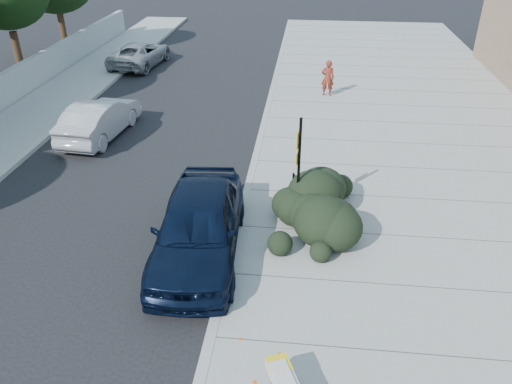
{
  "coord_description": "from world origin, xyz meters",
  "views": [
    {
      "loc": [
        1.68,
        -9.04,
        7.63
      ],
      "look_at": [
        0.44,
        2.4,
        1.0
      ],
      "focal_mm": 35.0,
      "sensor_mm": 36.0,
      "label": 1
    }
  ],
  "objects_px": {
    "bike_rack": "(295,187)",
    "suv_silver": "(140,54)",
    "wagon_silver": "(100,119)",
    "sedan_navy": "(199,226)",
    "pedestrian": "(328,78)",
    "sign_post": "(298,163)"
  },
  "relations": [
    {
      "from": "sign_post",
      "to": "sedan_navy",
      "type": "height_order",
      "value": "sign_post"
    },
    {
      "from": "sedan_navy",
      "to": "pedestrian",
      "type": "height_order",
      "value": "pedestrian"
    },
    {
      "from": "sedan_navy",
      "to": "suv_silver",
      "type": "bearing_deg",
      "value": 108.56
    },
    {
      "from": "wagon_silver",
      "to": "pedestrian",
      "type": "height_order",
      "value": "pedestrian"
    },
    {
      "from": "bike_rack",
      "to": "suv_silver",
      "type": "relative_size",
      "value": 0.18
    },
    {
      "from": "sedan_navy",
      "to": "pedestrian",
      "type": "relative_size",
      "value": 3.17
    },
    {
      "from": "pedestrian",
      "to": "wagon_silver",
      "type": "bearing_deg",
      "value": 31.06
    },
    {
      "from": "bike_rack",
      "to": "sign_post",
      "type": "xyz_separation_m",
      "value": [
        0.06,
        -0.7,
        1.12
      ]
    },
    {
      "from": "bike_rack",
      "to": "pedestrian",
      "type": "xyz_separation_m",
      "value": [
        1.05,
        9.56,
        0.3
      ]
    },
    {
      "from": "wagon_silver",
      "to": "pedestrian",
      "type": "xyz_separation_m",
      "value": [
        8.54,
        5.24,
        0.24
      ]
    },
    {
      "from": "bike_rack",
      "to": "sign_post",
      "type": "height_order",
      "value": "sign_post"
    },
    {
      "from": "wagon_silver",
      "to": "suv_silver",
      "type": "relative_size",
      "value": 0.93
    },
    {
      "from": "sedan_navy",
      "to": "bike_rack",
      "type": "bearing_deg",
      "value": 45.0
    },
    {
      "from": "sedan_navy",
      "to": "pedestrian",
      "type": "distance_m",
      "value": 12.57
    },
    {
      "from": "bike_rack",
      "to": "wagon_silver",
      "type": "bearing_deg",
      "value": 131.89
    },
    {
      "from": "wagon_silver",
      "to": "sedan_navy",
      "type": "bearing_deg",
      "value": 132.54
    },
    {
      "from": "wagon_silver",
      "to": "suv_silver",
      "type": "height_order",
      "value": "wagon_silver"
    },
    {
      "from": "sign_post",
      "to": "wagon_silver",
      "type": "bearing_deg",
      "value": 156.66
    },
    {
      "from": "bike_rack",
      "to": "sedan_navy",
      "type": "relative_size",
      "value": 0.16
    },
    {
      "from": "bike_rack",
      "to": "sedan_navy",
      "type": "distance_m",
      "value": 3.43
    },
    {
      "from": "bike_rack",
      "to": "sign_post",
      "type": "distance_m",
      "value": 1.32
    },
    {
      "from": "bike_rack",
      "to": "suv_silver",
      "type": "height_order",
      "value": "suv_silver"
    }
  ]
}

